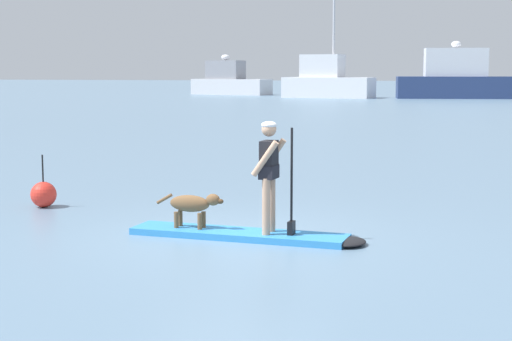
{
  "coord_description": "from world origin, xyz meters",
  "views": [
    {
      "loc": [
        3.4,
        -11.32,
        2.49
      ],
      "look_at": [
        0.0,
        1.0,
        0.9
      ],
      "focal_mm": 55.92,
      "sensor_mm": 36.0,
      "label": 1
    }
  ],
  "objects": [
    {
      "name": "ground_plane",
      "position": [
        0.0,
        0.0,
        0.0
      ],
      "size": [
        400.0,
        400.0,
        0.0
      ],
      "primitive_type": "plane",
      "color": "slate"
    },
    {
      "name": "paddleboard",
      "position": [
        0.23,
        -0.01,
        0.05
      ],
      "size": [
        3.64,
        0.87,
        0.1
      ],
      "color": "#338CD8",
      "rests_on": "ground_plane"
    },
    {
      "name": "person_paddler",
      "position": [
        0.5,
        -0.03,
        1.07
      ],
      "size": [
        0.62,
        0.49,
        1.67
      ],
      "color": "tan",
      "rests_on": "paddleboard"
    },
    {
      "name": "dog",
      "position": [
        -0.74,
        0.04,
        0.47
      ],
      "size": [
        1.12,
        0.26,
        0.55
      ],
      "color": "brown",
      "rests_on": "paddleboard"
    },
    {
      "name": "moored_boat_outer",
      "position": [
        -22.23,
        70.88,
        1.37
      ],
      "size": [
        9.04,
        4.85,
        4.28
      ],
      "color": "silver",
      "rests_on": "ground_plane"
    },
    {
      "name": "moored_boat_far_starboard",
      "position": [
        -10.28,
        63.55,
        1.54
      ],
      "size": [
        8.68,
        4.54,
        10.74
      ],
      "color": "white",
      "rests_on": "ground_plane"
    },
    {
      "name": "moored_boat_starboard",
      "position": [
        2.11,
        64.79,
        1.72
      ],
      "size": [
        12.74,
        4.81,
        5.25
      ],
      "color": "navy",
      "rests_on": "ground_plane"
    },
    {
      "name": "marker_buoy",
      "position": [
        -4.24,
        1.63,
        0.24
      ],
      "size": [
        0.48,
        0.48,
        0.98
      ],
      "color": "red",
      "rests_on": "ground_plane"
    }
  ]
}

